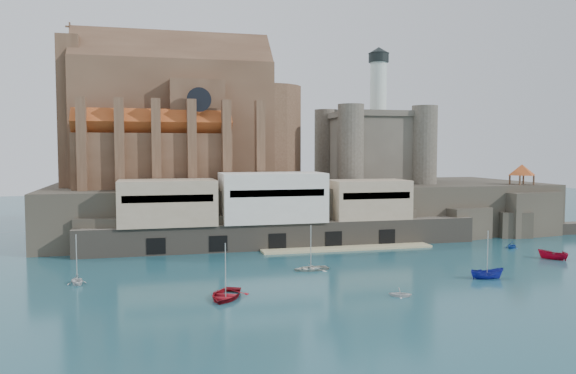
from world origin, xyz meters
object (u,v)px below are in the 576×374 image
(church, at_px, (183,124))
(boat_1, at_px, (400,297))
(boat_0, at_px, (226,298))
(pavilion, at_px, (522,171))
(boat_2, at_px, (487,279))
(castle_keep, at_px, (373,144))

(church, bearing_deg, boat_1, -68.65)
(boat_0, bearing_deg, boat_1, 12.06)
(pavilion, distance_m, boat_2, 46.38)
(pavilion, xyz_separation_m, boat_0, (-64.55, -34.71, -12.73))
(castle_keep, distance_m, boat_2, 51.90)
(boat_0, relative_size, boat_2, 1.45)
(boat_1, height_order, boat_2, boat_2)
(pavilion, height_order, boat_0, pavilion)
(church, distance_m, pavilion, 68.65)
(castle_keep, relative_size, boat_1, 11.09)
(boat_1, bearing_deg, castle_keep, 5.73)
(boat_1, relative_size, boat_2, 0.59)
(boat_2, bearing_deg, boat_0, 99.99)
(boat_0, height_order, boat_2, boat_0)
(castle_keep, bearing_deg, pavilion, -30.18)
(boat_1, xyz_separation_m, boat_2, (15.10, 5.60, 0.00))
(castle_keep, bearing_deg, boat_0, -127.80)
(church, xyz_separation_m, castle_keep, (40.21, -0.78, -3.81))
(church, height_order, pavilion, church)
(castle_keep, height_order, boat_0, castle_keep)
(church, bearing_deg, boat_2, -53.41)
(church, xyz_separation_m, boat_2, (36.52, -49.20, -22.13))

